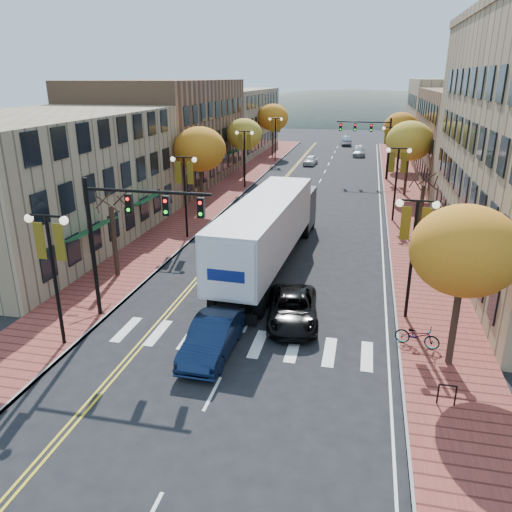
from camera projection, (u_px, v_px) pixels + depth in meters
The scene contains 32 objects.
ground at pixel (227, 365), 20.74m from camera, with size 200.00×200.00×0.00m, color black.
sidewalk_left at pixel (228, 190), 52.40m from camera, with size 4.00×85.00×0.15m, color brown.
sidewalk_right at pixel (405, 199), 48.74m from camera, with size 4.00×85.00×0.15m, color brown.
building_left_near at pixel (40, 181), 34.61m from camera, with size 12.00×22.00×9.00m, color #9E8966.
building_left_mid at pixel (166, 132), 55.40m from camera, with size 12.00×24.00×11.00m, color brown.
building_left_far at pixel (227, 121), 78.61m from camera, with size 12.00×26.00×9.50m, color #9E8966.
building_right_mid at pixel (495, 139), 53.87m from camera, with size 15.00×24.00×10.00m, color brown.
building_right_far at pixel (462, 118), 73.91m from camera, with size 15.00×20.00×11.00m, color #9E8966.
tree_left_a at pixel (115, 241), 29.15m from camera, with size 0.28×0.28×4.20m.
tree_left_b at pixel (200, 149), 42.77m from camera, with size 4.48×4.48×7.21m.
tree_left_c at pixel (244, 134), 57.60m from camera, with size 4.16×4.16×6.69m.
tree_left_d at pixel (273, 118), 73.95m from camera, with size 4.61×4.61×7.42m.
tree_right_a at pixel (465, 251), 19.03m from camera, with size 4.16×4.16×6.69m.
tree_right_b at pixel (420, 215), 34.68m from camera, with size 0.28×0.28×4.20m.
tree_right_c at pixel (410, 141), 48.30m from camera, with size 4.48×4.48×7.21m.
tree_right_d at pixel (401, 127), 63.05m from camera, with size 4.35×4.35×7.00m.
lamp_left_a at pixel (52, 255), 20.81m from camera, with size 1.96×0.36×6.05m.
lamp_left_b at pixel (185, 181), 35.50m from camera, with size 1.96×0.36×6.05m.
lamp_left_c at pixel (244, 148), 52.04m from camera, with size 1.96×0.36×6.05m.
lamp_left_d at pixel (275, 131), 68.57m from camera, with size 1.96×0.36×6.05m.
lamp_right_a at pixel (414, 236), 23.27m from camera, with size 1.96×0.36×6.05m.
lamp_right_b at pixel (397, 170), 39.81m from camera, with size 1.96×0.36×6.05m.
lamp_right_c at pixel (390, 143), 56.34m from camera, with size 1.96×0.36×6.05m.
traffic_mast_near at pixel (127, 224), 22.94m from camera, with size 6.10×0.35×7.00m.
traffic_mast_far at pixel (372, 136), 56.54m from camera, with size 6.10×0.34×7.00m.
semi_truck at pixel (271, 225), 30.94m from camera, with size 3.75×18.24×4.53m.
navy_sedan at pixel (212, 337), 21.35m from camera, with size 1.69×4.86×1.60m, color #0D1A37.
black_suv at pixel (293, 309), 24.18m from camera, with size 2.37×5.13×1.43m, color black.
car_far_white at pixel (311, 160), 67.67m from camera, with size 1.52×3.78×1.29m, color silver.
car_far_silver at pixel (359, 152), 75.20m from camera, with size 1.83×4.51×1.31m, color #95959C.
car_far_oncoming at pixel (346, 141), 87.25m from camera, with size 1.64×4.70×1.55m, color #B2B3BA.
bicycle at pixel (417, 335), 21.81m from camera, with size 0.67×1.92×1.01m, color gray.
Camera 1 is at (5.07, -17.28, 11.32)m, focal length 35.00 mm.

